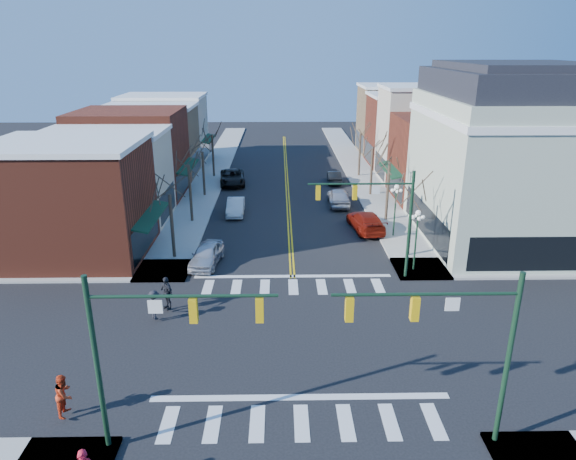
{
  "coord_description": "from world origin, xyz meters",
  "views": [
    {
      "loc": [
        -0.85,
        -23.08,
        14.46
      ],
      "look_at": [
        -0.28,
        9.08,
        2.8
      ],
      "focal_mm": 32.0,
      "sensor_mm": 36.0,
      "label": 1
    }
  ],
  "objects_px": {
    "car_right_near": "(366,221)",
    "pedestrian_dark_b": "(155,305)",
    "car_left_near": "(207,254)",
    "pedestrian_red_b": "(64,395)",
    "lamppost_midblock": "(396,202)",
    "car_left_mid": "(236,207)",
    "car_right_far": "(334,177)",
    "pedestrian_dark_a": "(167,293)",
    "car_left_far": "(232,177)",
    "lamppost_corner": "(417,230)",
    "car_right_mid": "(339,197)",
    "victorian_corner": "(511,155)"
  },
  "relations": [
    {
      "from": "car_left_near",
      "to": "car_left_mid",
      "type": "distance_m",
      "value": 11.3
    },
    {
      "from": "car_right_near",
      "to": "pedestrian_dark_a",
      "type": "bearing_deg",
      "value": 37.01
    },
    {
      "from": "car_right_near",
      "to": "car_right_far",
      "type": "relative_size",
      "value": 1.33
    },
    {
      "from": "car_left_near",
      "to": "car_right_mid",
      "type": "bearing_deg",
      "value": 60.01
    },
    {
      "from": "victorian_corner",
      "to": "lamppost_midblock",
      "type": "xyz_separation_m",
      "value": [
        -8.3,
        0.5,
        -3.7
      ]
    },
    {
      "from": "car_left_mid",
      "to": "car_right_far",
      "type": "xyz_separation_m",
      "value": [
        10.03,
        11.02,
        -0.03
      ]
    },
    {
      "from": "car_left_mid",
      "to": "car_right_near",
      "type": "height_order",
      "value": "car_right_near"
    },
    {
      "from": "car_left_mid",
      "to": "pedestrian_dark_a",
      "type": "bearing_deg",
      "value": -99.0
    },
    {
      "from": "car_left_near",
      "to": "car_left_mid",
      "type": "relative_size",
      "value": 1.03
    },
    {
      "from": "victorian_corner",
      "to": "car_right_mid",
      "type": "xyz_separation_m",
      "value": [
        -11.7,
        9.2,
        -5.83
      ]
    },
    {
      "from": "car_left_mid",
      "to": "car_left_far",
      "type": "relative_size",
      "value": 0.75
    },
    {
      "from": "car_left_mid",
      "to": "car_right_near",
      "type": "distance_m",
      "value": 11.92
    },
    {
      "from": "car_right_near",
      "to": "car_left_far",
      "type": "bearing_deg",
      "value": -58.42
    },
    {
      "from": "car_left_near",
      "to": "pedestrian_dark_a",
      "type": "bearing_deg",
      "value": -94.07
    },
    {
      "from": "lamppost_midblock",
      "to": "car_left_mid",
      "type": "distance_m",
      "value": 14.53
    },
    {
      "from": "car_right_near",
      "to": "pedestrian_dark_a",
      "type": "xyz_separation_m",
      "value": [
        -13.56,
        -13.39,
        0.36
      ]
    },
    {
      "from": "victorian_corner",
      "to": "car_right_near",
      "type": "height_order",
      "value": "victorian_corner"
    },
    {
      "from": "lamppost_midblock",
      "to": "pedestrian_red_b",
      "type": "height_order",
      "value": "lamppost_midblock"
    },
    {
      "from": "car_left_mid",
      "to": "car_right_near",
      "type": "relative_size",
      "value": 0.79
    },
    {
      "from": "lamppost_corner",
      "to": "pedestrian_dark_b",
      "type": "distance_m",
      "value": 17.29
    },
    {
      "from": "lamppost_midblock",
      "to": "car_left_near",
      "type": "xyz_separation_m",
      "value": [
        -14.12,
        -5.15,
        -2.21
      ]
    },
    {
      "from": "car_left_near",
      "to": "pedestrian_dark_b",
      "type": "xyz_separation_m",
      "value": [
        -1.82,
        -7.75,
        0.25
      ]
    },
    {
      "from": "car_right_far",
      "to": "pedestrian_red_b",
      "type": "bearing_deg",
      "value": 70.45
    },
    {
      "from": "car_right_near",
      "to": "car_right_mid",
      "type": "bearing_deg",
      "value": -85.93
    },
    {
      "from": "car_left_near",
      "to": "car_right_near",
      "type": "bearing_deg",
      "value": 36.96
    },
    {
      "from": "car_right_near",
      "to": "pedestrian_dark_b",
      "type": "height_order",
      "value": "pedestrian_dark_b"
    },
    {
      "from": "car_right_far",
      "to": "victorian_corner",
      "type": "bearing_deg",
      "value": 124.56
    },
    {
      "from": "victorian_corner",
      "to": "car_right_far",
      "type": "relative_size",
      "value": 3.51
    },
    {
      "from": "car_left_far",
      "to": "car_right_far",
      "type": "distance_m",
      "value": 11.21
    },
    {
      "from": "lamppost_corner",
      "to": "pedestrian_dark_a",
      "type": "bearing_deg",
      "value": -161.34
    },
    {
      "from": "lamppost_corner",
      "to": "car_left_near",
      "type": "bearing_deg",
      "value": 174.55
    },
    {
      "from": "car_left_far",
      "to": "car_right_far",
      "type": "height_order",
      "value": "car_left_far"
    },
    {
      "from": "pedestrian_dark_b",
      "to": "pedestrian_red_b",
      "type": "bearing_deg",
      "value": 128.55
    },
    {
      "from": "lamppost_midblock",
      "to": "car_left_far",
      "type": "xyz_separation_m",
      "value": [
        -14.18,
        16.65,
        -2.18
      ]
    },
    {
      "from": "victorian_corner",
      "to": "car_left_near",
      "type": "height_order",
      "value": "victorian_corner"
    },
    {
      "from": "car_left_near",
      "to": "pedestrian_red_b",
      "type": "distance_m",
      "value": 15.93
    },
    {
      "from": "lamppost_midblock",
      "to": "car_right_far",
      "type": "relative_size",
      "value": 1.07
    },
    {
      "from": "pedestrian_dark_a",
      "to": "car_right_far",
      "type": "bearing_deg",
      "value": 113.67
    },
    {
      "from": "lamppost_corner",
      "to": "car_left_mid",
      "type": "distance_m",
      "value": 18.24
    },
    {
      "from": "car_left_near",
      "to": "pedestrian_red_b",
      "type": "bearing_deg",
      "value": -95.73
    },
    {
      "from": "lamppost_midblock",
      "to": "pedestrian_red_b",
      "type": "distance_m",
      "value": 27.34
    },
    {
      "from": "pedestrian_dark_b",
      "to": "lamppost_corner",
      "type": "bearing_deg",
      "value": -105.79
    },
    {
      "from": "lamppost_corner",
      "to": "car_right_mid",
      "type": "distance_m",
      "value": 15.72
    },
    {
      "from": "victorian_corner",
      "to": "car_right_near",
      "type": "bearing_deg",
      "value": 168.1
    },
    {
      "from": "victorian_corner",
      "to": "car_left_far",
      "type": "distance_m",
      "value": 28.88
    },
    {
      "from": "car_right_near",
      "to": "car_right_far",
      "type": "height_order",
      "value": "car_right_near"
    },
    {
      "from": "victorian_corner",
      "to": "car_right_near",
      "type": "relative_size",
      "value": 2.64
    },
    {
      "from": "lamppost_corner",
      "to": "car_left_near",
      "type": "distance_m",
      "value": 14.36
    },
    {
      "from": "car_left_mid",
      "to": "car_left_far",
      "type": "distance_m",
      "value": 10.62
    },
    {
      "from": "victorian_corner",
      "to": "lamppost_corner",
      "type": "distance_m",
      "value": 10.89
    }
  ]
}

